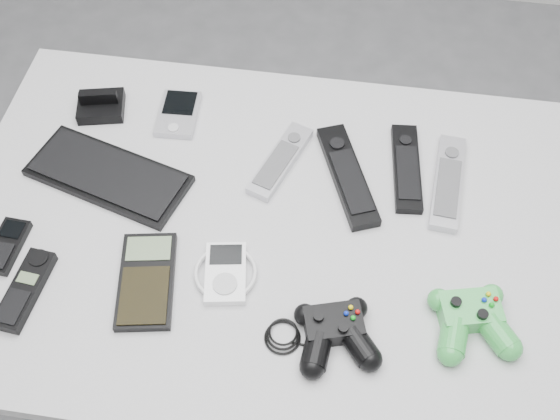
# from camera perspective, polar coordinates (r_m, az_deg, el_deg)

# --- Properties ---
(floor) EXTENTS (3.50, 3.50, 0.00)m
(floor) POSITION_cam_1_polar(r_m,az_deg,el_deg) (1.88, -2.56, -13.80)
(floor) COLOR slate
(floor) RESTS_ON ground
(desk) EXTENTS (1.18, 0.76, 0.79)m
(desk) POSITION_cam_1_polar(r_m,az_deg,el_deg) (1.21, 0.40, -3.32)
(desk) COLOR #A9A8AB
(desk) RESTS_ON floor
(pda_keyboard) EXTENTS (0.32, 0.20, 0.02)m
(pda_keyboard) POSITION_cam_1_polar(r_m,az_deg,el_deg) (1.24, -14.74, 2.97)
(pda_keyboard) COLOR black
(pda_keyboard) RESTS_ON desk
(dock_bracket) EXTENTS (0.10, 0.10, 0.05)m
(dock_bracket) POSITION_cam_1_polar(r_m,az_deg,el_deg) (1.35, -15.43, 9.07)
(dock_bracket) COLOR black
(dock_bracket) RESTS_ON desk
(pda) EXTENTS (0.08, 0.12, 0.02)m
(pda) POSITION_cam_1_polar(r_m,az_deg,el_deg) (1.32, -8.87, 8.31)
(pda) COLOR #B2B1B9
(pda) RESTS_ON desk
(remote_silver_a) EXTENTS (0.11, 0.19, 0.02)m
(remote_silver_a) POSITION_cam_1_polar(r_m,az_deg,el_deg) (1.22, 0.05, 4.35)
(remote_silver_a) COLOR #B2B1B9
(remote_silver_a) RESTS_ON desk
(remote_black_a) EXTENTS (0.14, 0.23, 0.02)m
(remote_black_a) POSITION_cam_1_polar(r_m,az_deg,el_deg) (1.21, 5.89, 3.07)
(remote_black_a) COLOR black
(remote_black_a) RESTS_ON desk
(remote_black_b) EXTENTS (0.07, 0.20, 0.02)m
(remote_black_b) POSITION_cam_1_polar(r_m,az_deg,el_deg) (1.24, 10.96, 3.68)
(remote_black_b) COLOR black
(remote_black_b) RESTS_ON desk
(remote_silver_b) EXTENTS (0.07, 0.22, 0.02)m
(remote_silver_b) POSITION_cam_1_polar(r_m,az_deg,el_deg) (1.23, 14.41, 2.40)
(remote_silver_b) COLOR #B2B1B8
(remote_silver_b) RESTS_ON desk
(mobile_phone) EXTENTS (0.05, 0.11, 0.02)m
(mobile_phone) POSITION_cam_1_polar(r_m,az_deg,el_deg) (1.21, -22.75, -2.88)
(mobile_phone) COLOR black
(mobile_phone) RESTS_ON desk
(cordless_handset) EXTENTS (0.06, 0.15, 0.02)m
(cordless_handset) POSITION_cam_1_polar(r_m,az_deg,el_deg) (1.15, -21.34, -6.47)
(cordless_handset) COLOR black
(cordless_handset) RESTS_ON desk
(calculator) EXTENTS (0.12, 0.19, 0.02)m
(calculator) POSITION_cam_1_polar(r_m,az_deg,el_deg) (1.11, -11.56, -6.01)
(calculator) COLOR black
(calculator) RESTS_ON desk
(mp3_player) EXTENTS (0.12, 0.13, 0.02)m
(mp3_player) POSITION_cam_1_polar(r_m,az_deg,el_deg) (1.09, -4.76, -5.46)
(mp3_player) COLOR white
(mp3_player) RESTS_ON desk
(controller_black) EXTENTS (0.25, 0.19, 0.04)m
(controller_black) POSITION_cam_1_polar(r_m,az_deg,el_deg) (1.03, 4.83, -10.49)
(controller_black) COLOR black
(controller_black) RESTS_ON desk
(controller_green) EXTENTS (0.16, 0.17, 0.05)m
(controller_green) POSITION_cam_1_polar(r_m,az_deg,el_deg) (1.08, 16.37, -9.02)
(controller_green) COLOR #258A2D
(controller_green) RESTS_ON desk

